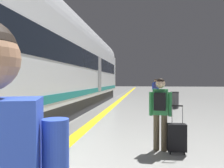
{
  "coord_description": "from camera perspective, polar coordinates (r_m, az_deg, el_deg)",
  "views": [
    {
      "loc": [
        0.86,
        0.13,
        1.51
      ],
      "look_at": [
        -0.01,
        6.29,
        1.42
      ],
      "focal_mm": 35.51,
      "sensor_mm": 36.0,
      "label": 1
    }
  ],
  "objects": [
    {
      "name": "safety_line_strip",
      "position": [
        10.15,
        -2.39,
        -7.71
      ],
      "size": [
        0.36,
        80.0,
        0.01
      ],
      "primitive_type": "cube",
      "color": "yellow",
      "rests_on": "ground"
    },
    {
      "name": "tactile_edge_band",
      "position": [
        10.23,
        -4.46,
        -7.66
      ],
      "size": [
        0.7,
        80.0,
        0.01
      ],
      "primitive_type": "cube",
      "color": "slate",
      "rests_on": "ground"
    },
    {
      "name": "high_speed_train",
      "position": [
        8.36,
        -20.91,
        7.58
      ],
      "size": [
        2.94,
        29.64,
        4.97
      ],
      "color": "#38383D",
      "rests_on": "ground"
    },
    {
      "name": "passenger_near",
      "position": [
        4.92,
        12.33,
        -5.97
      ],
      "size": [
        0.49,
        0.34,
        1.57
      ],
      "color": "brown",
      "rests_on": "ground"
    },
    {
      "name": "suitcase_near",
      "position": [
        4.91,
        16.3,
        -13.02
      ],
      "size": [
        0.39,
        0.25,
        1.01
      ],
      "color": "black",
      "rests_on": "ground"
    },
    {
      "name": "passenger_mid",
      "position": [
        17.11,
        11.14,
        -0.94
      ],
      "size": [
        0.52,
        0.34,
        1.66
      ],
      "color": "brown",
      "rests_on": "ground"
    },
    {
      "name": "suitcase_mid",
      "position": [
        17.02,
        12.25,
        -3.06
      ],
      "size": [
        0.43,
        0.34,
        1.06
      ],
      "color": "#19234C",
      "rests_on": "ground"
    },
    {
      "name": "waste_bin",
      "position": [
        12.75,
        15.82,
        -3.94
      ],
      "size": [
        0.46,
        0.46,
        0.91
      ],
      "color": "#4C4C51",
      "rests_on": "ground"
    }
  ]
}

